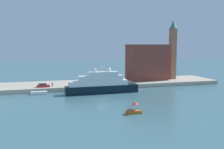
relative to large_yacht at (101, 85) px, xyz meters
The scene contains 10 objects.
ground 10.18m from the large_yacht, 102.57° to the right, with size 400.00×400.00×0.00m, color #3D6670.
quay_dock 16.46m from the large_yacht, 97.46° to the left, with size 110.00×19.32×1.49m, color #ADA38E.
large_yacht is the anchor object (origin of this frame).
small_motorboat 28.72m from the large_yacht, 88.27° to the right, with size 4.08×1.64×2.92m.
work_barge 21.13m from the large_yacht, 169.17° to the left, with size 5.37×1.68×0.97m, color silver.
harbor_building 31.27m from the large_yacht, 35.74° to the left, with size 15.99×10.54×15.21m, color brown.
bell_tower 42.50m from the large_yacht, 24.88° to the left, with size 3.33×3.33×25.59m.
parked_car 21.47m from the large_yacht, 152.80° to the left, with size 4.58×1.88×1.36m.
person_figure 18.90m from the large_yacht, 146.58° to the left, with size 0.36×0.36×1.74m.
mooring_bollard 7.75m from the large_yacht, 98.47° to the left, with size 0.50×0.50×0.77m, color black.
Camera 1 is at (-20.42, -78.96, 17.12)m, focal length 42.97 mm.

